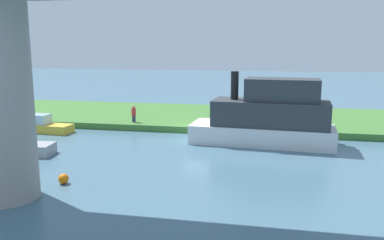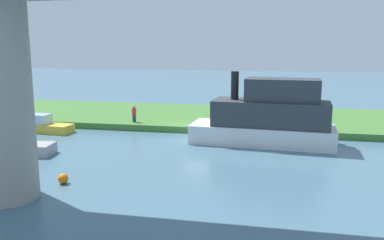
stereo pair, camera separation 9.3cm
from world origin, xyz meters
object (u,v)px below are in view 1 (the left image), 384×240
(marker_buoy, at_px, (63,179))
(pontoon_yellow, at_px, (267,118))
(bridge_pylon, at_px, (1,101))
(riverboat_paddlewheel, at_px, (14,146))
(person_on_bank, at_px, (134,114))
(mooring_post, at_px, (215,118))
(motorboat_white, at_px, (44,126))

(marker_buoy, bearing_deg, pontoon_yellow, -133.17)
(bridge_pylon, height_order, marker_buoy, bridge_pylon)
(bridge_pylon, distance_m, riverboat_paddlewheel, 8.57)
(person_on_bank, height_order, mooring_post, person_on_bank)
(riverboat_paddlewheel, xyz_separation_m, marker_buoy, (-5.64, 4.32, -0.28))
(riverboat_paddlewheel, relative_size, marker_buoy, 9.13)
(mooring_post, relative_size, marker_buoy, 2.07)
(riverboat_paddlewheel, height_order, motorboat_white, riverboat_paddlewheel)
(mooring_post, xyz_separation_m, pontoon_yellow, (-4.06, 3.52, 0.79))
(bridge_pylon, xyz_separation_m, mooring_post, (-6.83, -15.76, -3.24))
(person_on_bank, distance_m, marker_buoy, 13.45)
(person_on_bank, xyz_separation_m, motorboat_white, (6.27, 2.81, -0.71))
(pontoon_yellow, xyz_separation_m, marker_buoy, (9.46, 10.09, -1.56))
(motorboat_white, height_order, marker_buoy, motorboat_white)
(riverboat_paddlewheel, bearing_deg, mooring_post, -139.91)
(mooring_post, distance_m, riverboat_paddlewheel, 14.43)
(mooring_post, distance_m, motorboat_white, 13.18)
(bridge_pylon, bearing_deg, motorboat_white, -64.78)
(pontoon_yellow, height_order, riverboat_paddlewheel, pontoon_yellow)
(person_on_bank, relative_size, riverboat_paddlewheel, 0.30)
(motorboat_white, xyz_separation_m, marker_buoy, (-7.42, 10.56, -0.24))
(person_on_bank, xyz_separation_m, mooring_post, (-6.54, -0.24, -0.18))
(bridge_pylon, relative_size, mooring_post, 8.22)
(bridge_pylon, height_order, riverboat_paddlewheel, bridge_pylon)
(bridge_pylon, distance_m, marker_buoy, 4.77)
(riverboat_paddlewheel, bearing_deg, motorboat_white, -74.08)
(mooring_post, bearing_deg, bridge_pylon, 66.58)
(riverboat_paddlewheel, bearing_deg, person_on_bank, -116.38)
(pontoon_yellow, bearing_deg, mooring_post, -40.89)
(mooring_post, relative_size, motorboat_white, 0.24)
(person_on_bank, bearing_deg, motorboat_white, 24.11)
(motorboat_white, relative_size, marker_buoy, 8.47)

